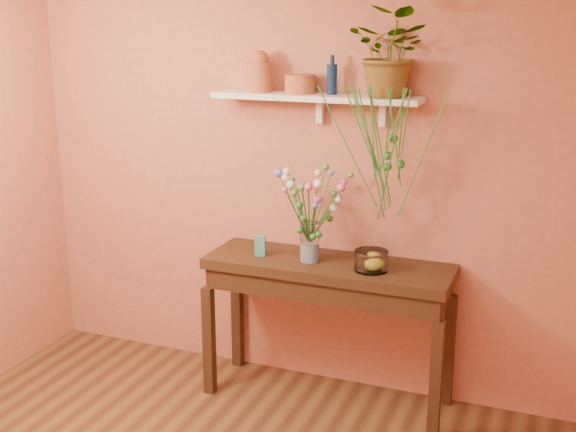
% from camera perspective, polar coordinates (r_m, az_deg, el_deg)
% --- Properties ---
extents(room, '(4.04, 4.04, 2.70)m').
position_cam_1_polar(room, '(3.01, -11.00, -5.42)').
color(room, brown).
rests_on(room, ground).
extents(sideboard, '(1.53, 0.49, 0.93)m').
position_cam_1_polar(sideboard, '(4.59, 3.12, -5.15)').
color(sideboard, '#3C2414').
rests_on(sideboard, ground).
extents(wall_shelf, '(1.30, 0.24, 0.19)m').
position_cam_1_polar(wall_shelf, '(4.51, 2.26, 9.13)').
color(wall_shelf, white).
rests_on(wall_shelf, room).
extents(terracotta_jug, '(0.18, 0.18, 0.26)m').
position_cam_1_polar(terracotta_jug, '(4.62, -2.23, 11.09)').
color(terracotta_jug, '#AD6234').
rests_on(terracotta_jug, wall_shelf).
extents(terracotta_pot, '(0.22, 0.22, 0.11)m').
position_cam_1_polar(terracotta_pot, '(4.55, 0.94, 10.20)').
color(terracotta_pot, '#AD6234').
rests_on(terracotta_pot, wall_shelf).
extents(blue_bottle, '(0.08, 0.08, 0.23)m').
position_cam_1_polar(blue_bottle, '(4.49, 3.43, 10.60)').
color(blue_bottle, '#0D2148').
rests_on(blue_bottle, wall_shelf).
extents(spider_plant, '(0.54, 0.49, 0.52)m').
position_cam_1_polar(spider_plant, '(4.36, 8.08, 12.48)').
color(spider_plant, '#286E25').
rests_on(spider_plant, wall_shelf).
extents(plant_fronds, '(0.74, 0.34, 0.80)m').
position_cam_1_polar(plant_fronds, '(4.27, 7.66, 5.16)').
color(plant_fronds, '#286E25').
rests_on(plant_fronds, wall_shelf).
extents(glass_vase, '(0.12, 0.12, 0.25)m').
position_cam_1_polar(glass_vase, '(4.52, 1.69, -2.26)').
color(glass_vase, white).
rests_on(glass_vase, sideboard).
extents(bouquet, '(0.45, 0.49, 0.50)m').
position_cam_1_polar(bouquet, '(4.42, 1.84, 1.58)').
color(bouquet, '#386B28').
rests_on(bouquet, glass_vase).
extents(glass_bowl, '(0.20, 0.20, 0.12)m').
position_cam_1_polar(glass_bowl, '(4.40, 6.46, -3.52)').
color(glass_bowl, white).
rests_on(glass_bowl, sideboard).
extents(lemon, '(0.08, 0.08, 0.08)m').
position_cam_1_polar(lemon, '(4.41, 6.65, -3.64)').
color(lemon, yellow).
rests_on(lemon, glass_bowl).
extents(carton, '(0.08, 0.06, 0.13)m').
position_cam_1_polar(carton, '(4.64, -2.17, -2.32)').
color(carton, teal).
rests_on(carton, sideboard).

